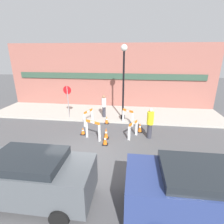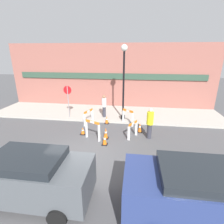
% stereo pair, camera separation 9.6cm
% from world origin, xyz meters
% --- Properties ---
extents(ground_plane, '(60.00, 60.00, 0.00)m').
position_xyz_m(ground_plane, '(0.00, 0.00, 0.00)').
color(ground_plane, '#4C4C4F').
extents(sidewalk_slab, '(18.00, 3.80, 0.15)m').
position_xyz_m(sidewalk_slab, '(0.00, 6.40, 0.07)').
color(sidewalk_slab, '#ADA89E').
rests_on(sidewalk_slab, ground_plane).
extents(storefront_facade, '(18.00, 0.22, 5.50)m').
position_xyz_m(storefront_facade, '(0.00, 8.37, 2.75)').
color(storefront_facade, '#93564C').
rests_on(storefront_facade, ground_plane).
extents(streetlamp_post, '(0.44, 0.44, 5.11)m').
position_xyz_m(streetlamp_post, '(1.47, 5.17, 3.44)').
color(streetlamp_post, black).
rests_on(streetlamp_post, sidewalk_slab).
extents(stop_sign, '(0.60, 0.06, 2.36)m').
position_xyz_m(stop_sign, '(-2.51, 4.89, 1.73)').
color(stop_sign, gray).
rests_on(stop_sign, sidewalk_slab).
extents(barricade_0, '(0.78, 0.61, 1.10)m').
position_xyz_m(barricade_0, '(1.86, 4.35, 0.60)').
color(barricade_0, white).
rests_on(barricade_0, ground_plane).
extents(barricade_1, '(0.46, 0.98, 1.02)m').
position_xyz_m(barricade_1, '(-0.83, 4.15, 0.57)').
color(barricade_1, white).
rests_on(barricade_1, ground_plane).
extents(barricade_2, '(0.94, 0.54, 1.14)m').
position_xyz_m(barricade_2, '(-0.02, 1.98, 0.63)').
color(barricade_2, white).
rests_on(barricade_2, ground_plane).
extents(barricade_3, '(0.56, 0.81, 0.98)m').
position_xyz_m(barricade_3, '(2.24, 2.49, 0.53)').
color(barricade_3, white).
rests_on(barricade_3, ground_plane).
extents(traffic_cone_0, '(0.30, 0.30, 0.46)m').
position_xyz_m(traffic_cone_0, '(-0.78, 2.52, 0.22)').
color(traffic_cone_0, black).
rests_on(traffic_cone_0, ground_plane).
extents(traffic_cone_1, '(0.30, 0.30, 0.64)m').
position_xyz_m(traffic_cone_1, '(2.67, 3.29, 0.31)').
color(traffic_cone_1, black).
rests_on(traffic_cone_1, ground_plane).
extents(traffic_cone_2, '(0.30, 0.30, 0.68)m').
position_xyz_m(traffic_cone_2, '(0.71, 2.18, 0.33)').
color(traffic_cone_2, black).
rests_on(traffic_cone_2, ground_plane).
extents(traffic_cone_3, '(0.30, 0.30, 0.57)m').
position_xyz_m(traffic_cone_3, '(0.40, 4.40, 0.27)').
color(traffic_cone_3, black).
rests_on(traffic_cone_3, ground_plane).
extents(traffic_cone_4, '(0.30, 0.30, 0.63)m').
position_xyz_m(traffic_cone_4, '(0.76, 1.45, 0.31)').
color(traffic_cone_4, black).
rests_on(traffic_cone_4, ground_plane).
extents(person_worker, '(0.50, 0.50, 1.82)m').
position_xyz_m(person_worker, '(3.19, 2.56, 0.98)').
color(person_worker, '#33333D').
rests_on(person_worker, ground_plane).
extents(person_pedestrian, '(0.45, 0.45, 1.67)m').
position_xyz_m(person_pedestrian, '(0.05, 5.33, 1.05)').
color(person_pedestrian, '#33333D').
rests_on(person_pedestrian, sidewalk_slab).
extents(parked_car_1, '(4.06, 1.85, 1.73)m').
position_xyz_m(parked_car_1, '(-1.01, -2.54, 0.97)').
color(parked_car_1, '#4C5156').
rests_on(parked_car_1, ground_plane).
extents(parked_car_2, '(4.42, 2.03, 1.74)m').
position_xyz_m(parked_car_2, '(4.28, -2.54, 0.98)').
color(parked_car_2, navy).
rests_on(parked_car_2, ground_plane).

